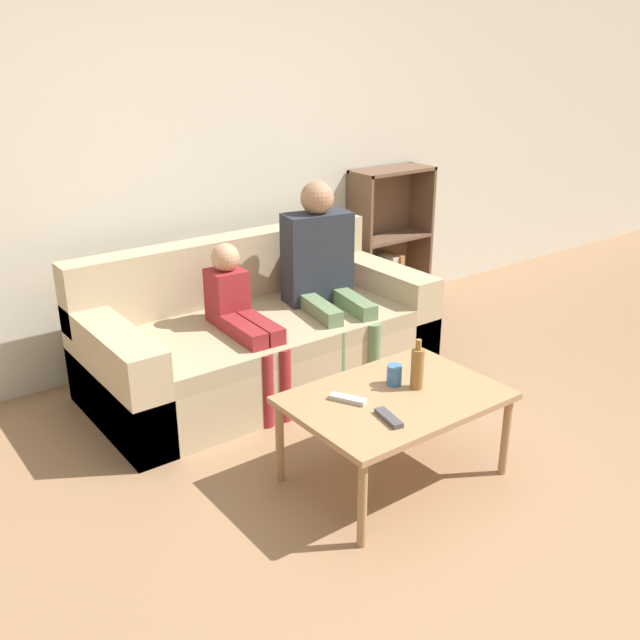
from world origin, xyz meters
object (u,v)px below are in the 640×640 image
bottle (417,368)px  tv_remote_1 (348,399)px  coffee_table (395,403)px  tv_remote_0 (389,418)px  person_child (242,318)px  bookshelf (384,253)px  cup_near (394,375)px  couch (260,337)px  person_adult (323,265)px

bottle → tv_remote_1: bearing=165.5°
coffee_table → tv_remote_0: bearing=-139.5°
coffee_table → person_child: size_ratio=1.08×
bookshelf → coffee_table: (-1.53, -1.80, -0.04)m
cup_near → tv_remote_0: (-0.25, -0.24, -0.04)m
couch → person_adult: 0.58m
person_child → bookshelf: bearing=25.0°
person_child → bottle: person_child is taller
coffee_table → person_child: person_child is taller
person_adult → couch: bearing=179.2°
bookshelf → cup_near: bookshelf is taller
bookshelf → person_child: (-1.67, -0.69, 0.07)m
bookshelf → tv_remote_1: 2.45m
bookshelf → coffee_table: bookshelf is taller
cup_near → tv_remote_0: size_ratio=0.56×
person_child → bottle: 1.15m
cup_near → tv_remote_1: size_ratio=0.57×
person_adult → cup_near: person_adult is taller
couch → tv_remote_1: (-0.28, -1.19, 0.17)m
person_child → tv_remote_1: size_ratio=5.19×
cup_near → tv_remote_0: 0.35m
coffee_table → person_adult: size_ratio=0.82×
person_adult → bottle: 1.26m
tv_remote_0 → couch: bearing=91.6°
couch → person_child: person_child is taller
bookshelf → tv_remote_1: (-1.74, -1.72, 0.01)m
couch → tv_remote_0: 1.46m
cup_near → tv_remote_0: cup_near is taller
bookshelf → person_child: size_ratio=1.20×
bookshelf → cup_near: bearing=-130.4°
coffee_table → person_adult: bearing=67.9°
coffee_table → tv_remote_1: (-0.21, 0.08, 0.05)m
tv_remote_1 → coffee_table: bearing=-49.4°
couch → bottle: bearing=-87.2°
bookshelf → tv_remote_0: (-1.71, -1.96, 0.01)m
person_child → cup_near: 1.05m
couch → tv_remote_1: couch is taller
cup_near → tv_remote_1: cup_near is taller
couch → coffee_table: 1.28m
bookshelf → coffee_table: 2.36m
cup_near → couch: bearing=90.1°
couch → bookshelf: (1.46, 0.52, 0.16)m
tv_remote_0 → tv_remote_1: bearing=109.2°
couch → bookshelf: bearing=19.7°
couch → coffee_table: couch is taller
bookshelf → person_child: bookshelf is taller
tv_remote_0 → tv_remote_1: 0.24m
tv_remote_1 → person_adult: bearing=30.1°
tv_remote_1 → bottle: size_ratio=0.70×
bottle → cup_near: bearing=123.9°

